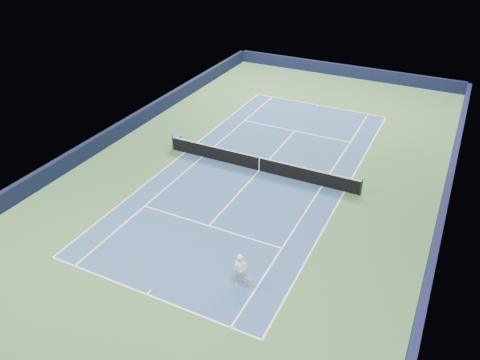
% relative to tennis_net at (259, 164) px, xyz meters
% --- Properties ---
extents(ground, '(40.00, 40.00, 0.00)m').
position_rel_tennis_net_xyz_m(ground, '(0.00, 0.00, -0.50)').
color(ground, '#32542E').
rests_on(ground, ground).
extents(wall_far, '(22.00, 0.35, 1.10)m').
position_rel_tennis_net_xyz_m(wall_far, '(0.00, 19.82, 0.05)').
color(wall_far, black).
rests_on(wall_far, ground).
extents(wall_right, '(0.35, 40.00, 1.10)m').
position_rel_tennis_net_xyz_m(wall_right, '(10.82, 0.00, 0.05)').
color(wall_right, black).
rests_on(wall_right, ground).
extents(wall_left, '(0.35, 40.00, 1.10)m').
position_rel_tennis_net_xyz_m(wall_left, '(-10.82, 0.00, 0.05)').
color(wall_left, black).
rests_on(wall_left, ground).
extents(court_surface, '(10.97, 23.77, 0.01)m').
position_rel_tennis_net_xyz_m(court_surface, '(0.00, 0.00, -0.50)').
color(court_surface, navy).
rests_on(court_surface, ground).
extents(baseline_far, '(10.97, 0.08, 0.00)m').
position_rel_tennis_net_xyz_m(baseline_far, '(0.00, 11.88, -0.50)').
color(baseline_far, white).
rests_on(baseline_far, ground).
extents(baseline_near, '(10.97, 0.08, 0.00)m').
position_rel_tennis_net_xyz_m(baseline_near, '(0.00, -11.88, -0.50)').
color(baseline_near, white).
rests_on(baseline_near, ground).
extents(sideline_doubles_right, '(0.08, 23.77, 0.00)m').
position_rel_tennis_net_xyz_m(sideline_doubles_right, '(5.49, 0.00, -0.50)').
color(sideline_doubles_right, white).
rests_on(sideline_doubles_right, ground).
extents(sideline_doubles_left, '(0.08, 23.77, 0.00)m').
position_rel_tennis_net_xyz_m(sideline_doubles_left, '(-5.49, 0.00, -0.50)').
color(sideline_doubles_left, white).
rests_on(sideline_doubles_left, ground).
extents(sideline_singles_right, '(0.08, 23.77, 0.00)m').
position_rel_tennis_net_xyz_m(sideline_singles_right, '(4.12, 0.00, -0.50)').
color(sideline_singles_right, white).
rests_on(sideline_singles_right, ground).
extents(sideline_singles_left, '(0.08, 23.77, 0.00)m').
position_rel_tennis_net_xyz_m(sideline_singles_left, '(-4.12, 0.00, -0.50)').
color(sideline_singles_left, white).
rests_on(sideline_singles_left, ground).
extents(service_line_far, '(8.23, 0.08, 0.00)m').
position_rel_tennis_net_xyz_m(service_line_far, '(0.00, 6.40, -0.50)').
color(service_line_far, white).
rests_on(service_line_far, ground).
extents(service_line_near, '(8.23, 0.08, 0.00)m').
position_rel_tennis_net_xyz_m(service_line_near, '(0.00, -6.40, -0.50)').
color(service_line_near, white).
rests_on(service_line_near, ground).
extents(center_service_line, '(0.08, 12.80, 0.00)m').
position_rel_tennis_net_xyz_m(center_service_line, '(0.00, 0.00, -0.50)').
color(center_service_line, white).
rests_on(center_service_line, ground).
extents(center_mark_far, '(0.08, 0.30, 0.00)m').
position_rel_tennis_net_xyz_m(center_mark_far, '(0.00, 11.73, -0.50)').
color(center_mark_far, white).
rests_on(center_mark_far, ground).
extents(center_mark_near, '(0.08, 0.30, 0.00)m').
position_rel_tennis_net_xyz_m(center_mark_near, '(0.00, -11.73, -0.50)').
color(center_mark_near, white).
rests_on(center_mark_near, ground).
extents(tennis_net, '(12.90, 0.10, 1.07)m').
position_rel_tennis_net_xyz_m(tennis_net, '(0.00, 0.00, 0.00)').
color(tennis_net, black).
rests_on(tennis_net, ground).
extents(sponsor_cube, '(0.57, 0.47, 0.80)m').
position_rel_tennis_net_xyz_m(sponsor_cube, '(-6.40, 0.55, -0.11)').
color(sponsor_cube, blue).
rests_on(sponsor_cube, ground).
extents(tennis_player, '(0.83, 1.35, 2.13)m').
position_rel_tennis_net_xyz_m(tennis_player, '(3.41, -9.57, 0.34)').
color(tennis_player, white).
rests_on(tennis_player, ground).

